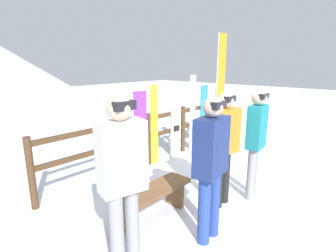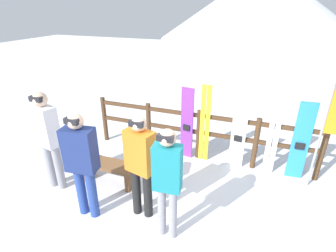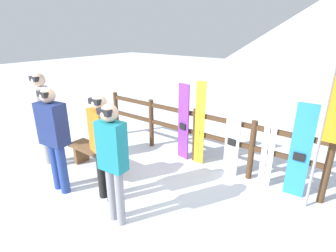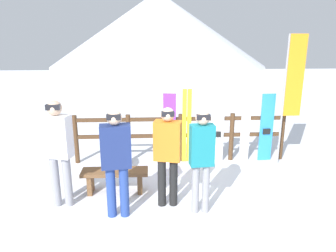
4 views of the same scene
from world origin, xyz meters
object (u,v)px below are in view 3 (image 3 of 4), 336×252
(person_navy, at_px, (54,134))
(person_white, at_px, (44,114))
(snowboard_white, at_px, (232,138))
(ski_pair_yellow, at_px, (200,124))
(person_orange, at_px, (103,142))
(person_teal, at_px, (113,156))
(bench, at_px, (95,154))
(snowboard_blue, at_px, (300,152))
(snowboard_purple, at_px, (183,123))
(ski_pair_white, at_px, (270,136))

(person_navy, bearing_deg, person_white, 158.61)
(snowboard_white, bearing_deg, ski_pair_yellow, 179.70)
(person_orange, bearing_deg, person_teal, -26.70)
(person_teal, height_order, snowboard_white, person_teal)
(bench, relative_size, person_teal, 0.70)
(ski_pair_yellow, height_order, snowboard_white, ski_pair_yellow)
(bench, relative_size, snowboard_blue, 0.78)
(bench, height_order, person_orange, person_orange)
(snowboard_purple, xyz_separation_m, snowboard_white, (1.04, -0.00, -0.06))
(person_orange, relative_size, ski_pair_white, 0.94)
(bench, distance_m, person_teal, 1.74)
(person_white, height_order, ski_pair_white, ski_pair_white)
(bench, bearing_deg, ski_pair_yellow, 44.22)
(person_teal, xyz_separation_m, snowboard_white, (0.67, 2.12, -0.29))
(person_teal, distance_m, snowboard_white, 2.24)
(person_navy, xyz_separation_m, ski_pair_white, (2.57, 2.16, -0.10))
(person_orange, bearing_deg, bench, 151.60)
(person_white, height_order, ski_pair_yellow, person_white)
(ski_pair_yellow, distance_m, snowboard_blue, 1.75)
(person_teal, relative_size, ski_pair_white, 0.94)
(person_orange, xyz_separation_m, snowboard_blue, (2.25, 1.86, -0.21))
(person_navy, xyz_separation_m, ski_pair_yellow, (1.29, 2.16, -0.17))
(person_navy, relative_size, snowboard_blue, 1.13)
(ski_pair_white, bearing_deg, person_orange, -133.75)
(person_orange, height_order, snowboard_purple, person_orange)
(person_orange, relative_size, snowboard_white, 1.18)
(ski_pair_yellow, relative_size, snowboard_blue, 1.08)
(person_orange, distance_m, ski_pair_white, 2.59)
(bench, bearing_deg, snowboard_white, 33.40)
(person_orange, height_order, ski_pair_yellow, person_orange)
(person_white, bearing_deg, person_teal, -8.41)
(person_orange, xyz_separation_m, person_navy, (-0.78, -0.29, 0.02))
(snowboard_purple, relative_size, ski_pair_yellow, 0.94)
(person_teal, distance_m, snowboard_blue, 2.76)
(bench, bearing_deg, person_orange, -28.40)
(person_navy, height_order, snowboard_white, person_navy)
(person_navy, relative_size, ski_pair_yellow, 1.04)
(person_white, bearing_deg, bench, 26.99)
(person_teal, distance_m, snowboard_purple, 2.16)
(person_navy, height_order, snowboard_blue, person_navy)
(snowboard_purple, bearing_deg, ski_pair_yellow, 0.52)
(person_teal, relative_size, snowboard_purple, 1.09)
(snowboard_blue, bearing_deg, ski_pair_yellow, 179.89)
(person_orange, distance_m, snowboard_purple, 1.88)
(person_white, relative_size, snowboard_white, 1.26)
(bench, distance_m, snowboard_purple, 1.78)
(bench, height_order, snowboard_blue, snowboard_blue)
(snowboard_purple, height_order, snowboard_blue, snowboard_purple)
(bench, height_order, person_navy, person_navy)
(snowboard_purple, bearing_deg, person_navy, -113.01)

